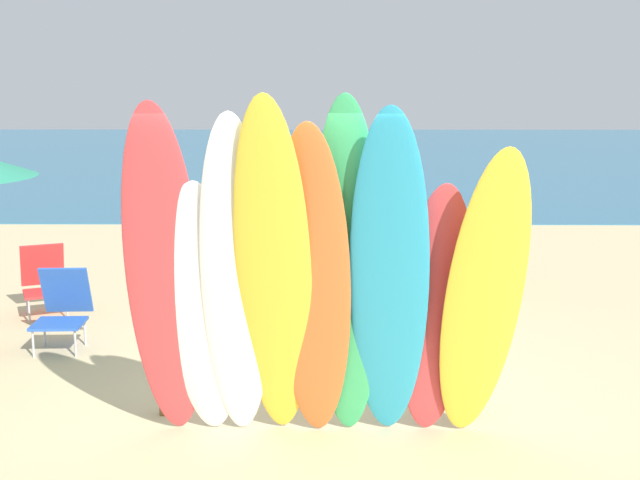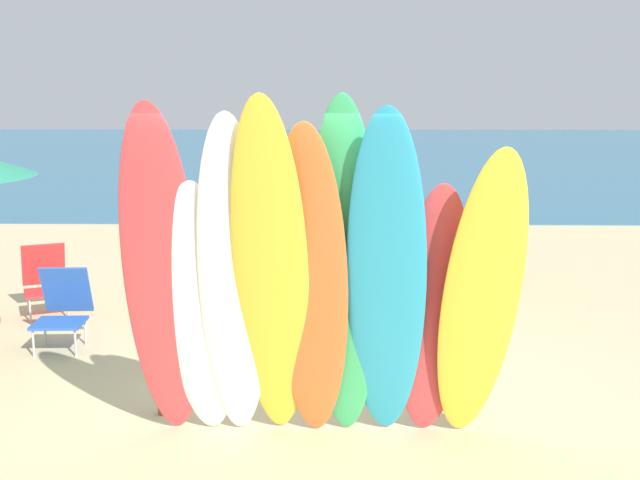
{
  "view_description": "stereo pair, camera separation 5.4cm",
  "coord_description": "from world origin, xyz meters",
  "px_view_note": "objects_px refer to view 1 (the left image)",
  "views": [
    {
      "loc": [
        0.08,
        -6.12,
        2.63
      ],
      "look_at": [
        0.0,
        2.15,
        1.07
      ],
      "focal_mm": 44.14,
      "sensor_mm": 36.0,
      "label": 1
    },
    {
      "loc": [
        0.13,
        -6.12,
        2.63
      ],
      "look_at": [
        0.0,
        2.15,
        1.07
      ],
      "focal_mm": 44.14,
      "sensor_mm": 36.0,
      "label": 2
    }
  ],
  "objects_px": {
    "surfboard_yellow_3": "(274,282)",
    "surfboard_orange_4": "(313,292)",
    "beach_chair_blue": "(44,278)",
    "surfboard_white_2": "(236,289)",
    "surfboard_yellow_8": "(483,304)",
    "beachgoer_by_water": "(496,226)",
    "surfboard_teal_6": "(389,286)",
    "surfboard_red_0": "(165,283)",
    "surfboard_white_1": "(204,315)",
    "beachgoer_photographing": "(358,214)",
    "surfboard_green_5": "(347,279)",
    "surfboard_red_7": "(435,316)",
    "beach_chair_red": "(63,306)",
    "surfboard_rack": "(318,349)"
  },
  "relations": [
    {
      "from": "surfboard_yellow_3",
      "to": "surfboard_orange_4",
      "type": "bearing_deg",
      "value": 14.75
    },
    {
      "from": "beach_chair_blue",
      "to": "surfboard_white_2",
      "type": "bearing_deg",
      "value": -77.94
    },
    {
      "from": "surfboard_yellow_8",
      "to": "beachgoer_by_water",
      "type": "distance_m",
      "value": 4.68
    },
    {
      "from": "surfboard_orange_4",
      "to": "surfboard_teal_6",
      "type": "height_order",
      "value": "surfboard_teal_6"
    },
    {
      "from": "surfboard_red_0",
      "to": "surfboard_white_1",
      "type": "xyz_separation_m",
      "value": [
        0.26,
        0.09,
        -0.26
      ]
    },
    {
      "from": "surfboard_white_1",
      "to": "surfboard_orange_4",
      "type": "xyz_separation_m",
      "value": [
        0.79,
        -0.09,
        0.2
      ]
    },
    {
      "from": "surfboard_red_0",
      "to": "surfboard_white_2",
      "type": "relative_size",
      "value": 1.02
    },
    {
      "from": "surfboard_white_1",
      "to": "beachgoer_by_water",
      "type": "height_order",
      "value": "surfboard_white_1"
    },
    {
      "from": "beachgoer_photographing",
      "to": "beach_chair_blue",
      "type": "height_order",
      "value": "beachgoer_photographing"
    },
    {
      "from": "surfboard_green_5",
      "to": "beach_chair_blue",
      "type": "relative_size",
      "value": 3.29
    },
    {
      "from": "surfboard_red_0",
      "to": "surfboard_yellow_3",
      "type": "xyz_separation_m",
      "value": [
        0.77,
        -0.06,
        0.02
      ]
    },
    {
      "from": "surfboard_white_1",
      "to": "beach_chair_blue",
      "type": "distance_m",
      "value": 4.47
    },
    {
      "from": "surfboard_green_5",
      "to": "surfboard_red_7",
      "type": "xyz_separation_m",
      "value": [
        0.65,
        0.09,
        -0.3
      ]
    },
    {
      "from": "surfboard_orange_4",
      "to": "surfboard_green_5",
      "type": "height_order",
      "value": "surfboard_green_5"
    },
    {
      "from": "surfboard_yellow_3",
      "to": "beach_chair_blue",
      "type": "xyz_separation_m",
      "value": [
        -3.03,
        3.8,
        -0.89
      ]
    },
    {
      "from": "surfboard_green_5",
      "to": "beach_chair_red",
      "type": "relative_size",
      "value": 3.32
    },
    {
      "from": "surfboard_white_1",
      "to": "surfboard_red_7",
      "type": "distance_m",
      "value": 1.68
    },
    {
      "from": "surfboard_rack",
      "to": "beachgoer_photographing",
      "type": "relative_size",
      "value": 1.58
    },
    {
      "from": "surfboard_orange_4",
      "to": "beach_chair_red",
      "type": "height_order",
      "value": "surfboard_orange_4"
    },
    {
      "from": "surfboard_green_5",
      "to": "surfboard_yellow_8",
      "type": "height_order",
      "value": "surfboard_green_5"
    },
    {
      "from": "surfboard_white_2",
      "to": "surfboard_green_5",
      "type": "relative_size",
      "value": 0.98
    },
    {
      "from": "surfboard_white_2",
      "to": "beach_chair_blue",
      "type": "height_order",
      "value": "surfboard_white_2"
    },
    {
      "from": "surfboard_rack",
      "to": "beachgoer_by_water",
      "type": "bearing_deg",
      "value": 59.54
    },
    {
      "from": "surfboard_white_1",
      "to": "beachgoer_by_water",
      "type": "xyz_separation_m",
      "value": [
        3.06,
        4.44,
        -0.09
      ]
    },
    {
      "from": "surfboard_white_1",
      "to": "beach_chair_red",
      "type": "xyz_separation_m",
      "value": [
        -1.87,
        2.41,
        -0.61
      ]
    },
    {
      "from": "surfboard_rack",
      "to": "surfboard_yellow_8",
      "type": "xyz_separation_m",
      "value": [
        1.18,
        -0.74,
        0.58
      ]
    },
    {
      "from": "surfboard_green_5",
      "to": "beach_chair_blue",
      "type": "height_order",
      "value": "surfboard_green_5"
    },
    {
      "from": "surfboard_teal_6",
      "to": "surfboard_rack",
      "type": "bearing_deg",
      "value": 130.02
    },
    {
      "from": "surfboard_yellow_3",
      "to": "surfboard_green_5",
      "type": "xyz_separation_m",
      "value": [
        0.52,
        0.12,
        -0.0
      ]
    },
    {
      "from": "beach_chair_blue",
      "to": "surfboard_orange_4",
      "type": "bearing_deg",
      "value": -72.78
    },
    {
      "from": "surfboard_orange_4",
      "to": "beachgoer_by_water",
      "type": "xyz_separation_m",
      "value": [
        2.26,
        4.53,
        -0.29
      ]
    },
    {
      "from": "surfboard_white_1",
      "to": "surfboard_orange_4",
      "type": "distance_m",
      "value": 0.82
    },
    {
      "from": "surfboard_white_1",
      "to": "beach_chair_red",
      "type": "bearing_deg",
      "value": 126.88
    },
    {
      "from": "surfboard_rack",
      "to": "surfboard_red_0",
      "type": "bearing_deg",
      "value": -146.12
    },
    {
      "from": "surfboard_orange_4",
      "to": "surfboard_red_0",
      "type": "bearing_deg",
      "value": -176.13
    },
    {
      "from": "surfboard_teal_6",
      "to": "beach_chair_red",
      "type": "xyz_separation_m",
      "value": [
        -3.2,
        2.52,
        -0.85
      ]
    },
    {
      "from": "surfboard_orange_4",
      "to": "surfboard_red_7",
      "type": "relative_size",
      "value": 1.22
    },
    {
      "from": "surfboard_white_1",
      "to": "surfboard_yellow_8",
      "type": "height_order",
      "value": "surfboard_yellow_8"
    },
    {
      "from": "surfboard_yellow_3",
      "to": "beach_chair_blue",
      "type": "bearing_deg",
      "value": 130.38
    },
    {
      "from": "surfboard_red_7",
      "to": "beach_chair_blue",
      "type": "bearing_deg",
      "value": 138.15
    },
    {
      "from": "surfboard_white_2",
      "to": "beach_chair_blue",
      "type": "bearing_deg",
      "value": 123.1
    },
    {
      "from": "surfboard_teal_6",
      "to": "surfboard_red_0",
      "type": "bearing_deg",
      "value": -175.51
    },
    {
      "from": "surfboard_orange_4",
      "to": "beach_chair_red",
      "type": "relative_size",
      "value": 3.14
    },
    {
      "from": "surfboard_teal_6",
      "to": "surfboard_yellow_8",
      "type": "relative_size",
      "value": 1.1
    },
    {
      "from": "surfboard_white_2",
      "to": "surfboard_red_7",
      "type": "distance_m",
      "value": 1.47
    },
    {
      "from": "surfboard_orange_4",
      "to": "beach_chair_blue",
      "type": "height_order",
      "value": "surfboard_orange_4"
    },
    {
      "from": "surfboard_orange_4",
      "to": "beach_chair_red",
      "type": "xyz_separation_m",
      "value": [
        -2.66,
        2.5,
        -0.8
      ]
    },
    {
      "from": "surfboard_yellow_3",
      "to": "surfboard_yellow_8",
      "type": "bearing_deg",
      "value": 3.5
    },
    {
      "from": "surfboard_yellow_3",
      "to": "beach_chair_red",
      "type": "relative_size",
      "value": 3.43
    },
    {
      "from": "surfboard_rack",
      "to": "surfboard_teal_6",
      "type": "height_order",
      "value": "surfboard_teal_6"
    }
  ]
}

